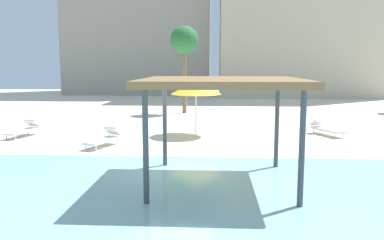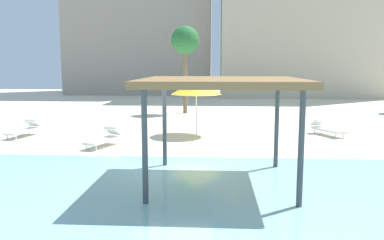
% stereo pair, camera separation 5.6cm
% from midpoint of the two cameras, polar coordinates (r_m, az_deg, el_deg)
% --- Properties ---
extents(ground_plane, '(80.00, 80.00, 0.00)m').
position_cam_midpoint_polar(ground_plane, '(12.63, -2.60, -7.11)').
color(ground_plane, beige).
extents(shade_pavilion, '(4.29, 4.29, 2.93)m').
position_cam_midpoint_polar(shade_pavilion, '(10.66, 4.23, 5.08)').
color(shade_pavilion, '#42474C').
rests_on(shade_pavilion, ground).
extents(beach_umbrella_yellow_0, '(2.39, 2.39, 2.59)m').
position_cam_midpoint_polar(beach_umbrella_yellow_0, '(18.35, 0.50, 4.79)').
color(beach_umbrella_yellow_0, silver).
rests_on(beach_umbrella_yellow_0, ground).
extents(lounge_chair_2, '(1.36, 1.97, 0.74)m').
position_cam_midpoint_polar(lounge_chair_2, '(19.60, 18.79, -1.11)').
color(lounge_chair_2, white).
rests_on(lounge_chair_2, ground).
extents(lounge_chair_3, '(1.23, 1.99, 0.74)m').
position_cam_midpoint_polar(lounge_chair_3, '(16.38, -12.68, -2.60)').
color(lounge_chair_3, white).
rests_on(lounge_chair_3, ground).
extents(lounge_chair_5, '(1.01, 1.98, 0.74)m').
position_cam_midpoint_polar(lounge_chair_5, '(19.77, -23.25, -1.26)').
color(lounge_chair_5, white).
rests_on(lounge_chair_5, ground).
extents(palm_tree_0, '(1.90, 1.90, 5.91)m').
position_cam_midpoint_polar(palm_tree_0, '(26.89, -1.18, 11.28)').
color(palm_tree_0, brown).
rests_on(palm_tree_0, ground).
extents(hotel_block_0, '(16.13, 10.36, 20.77)m').
position_cam_midpoint_polar(hotel_block_0, '(48.41, -7.41, 16.37)').
color(hotel_block_0, '#9E9384').
rests_on(hotel_block_0, ground).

